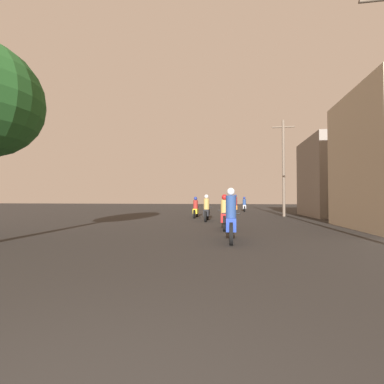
% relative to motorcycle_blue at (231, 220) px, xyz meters
% --- Properties ---
extents(motorcycle_blue, '(0.60, 2.13, 1.65)m').
position_rel_motorcycle_blue_xyz_m(motorcycle_blue, '(0.00, 0.00, 0.00)').
color(motorcycle_blue, black).
rests_on(motorcycle_blue, ground_plane).
extents(motorcycle_red, '(0.60, 2.13, 1.49)m').
position_rel_motorcycle_blue_xyz_m(motorcycle_red, '(-0.25, 3.00, -0.05)').
color(motorcycle_red, black).
rests_on(motorcycle_red, ground_plane).
extents(motorcycle_black, '(0.60, 2.07, 1.55)m').
position_rel_motorcycle_blue_xyz_m(motorcycle_black, '(-1.38, 6.97, -0.04)').
color(motorcycle_black, black).
rests_on(motorcycle_black, ground_plane).
extents(motorcycle_yellow, '(0.60, 2.05, 1.44)m').
position_rel_motorcycle_blue_xyz_m(motorcycle_yellow, '(-2.34, 9.40, -0.08)').
color(motorcycle_yellow, black).
rests_on(motorcycle_yellow, ground_plane).
extents(motorcycle_orange, '(0.60, 2.12, 1.66)m').
position_rel_motorcycle_blue_xyz_m(motorcycle_orange, '(0.47, 14.78, 0.00)').
color(motorcycle_orange, black).
rests_on(motorcycle_orange, ground_plane).
extents(motorcycle_silver, '(0.60, 1.84, 1.49)m').
position_rel_motorcycle_blue_xyz_m(motorcycle_silver, '(1.45, 18.50, -0.05)').
color(motorcycle_silver, black).
rests_on(motorcycle_silver, ground_plane).
extents(building_right_far, '(5.34, 5.56, 5.71)m').
position_rel_motorcycle_blue_xyz_m(building_right_far, '(8.27, 11.87, 2.20)').
color(building_right_far, gray).
rests_on(building_right_far, ground_plane).
extents(utility_pole_far, '(1.60, 0.20, 7.07)m').
position_rel_motorcycle_blue_xyz_m(utility_pole_far, '(3.89, 11.43, 3.05)').
color(utility_pole_far, '#6B5B4C').
rests_on(utility_pole_far, ground_plane).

